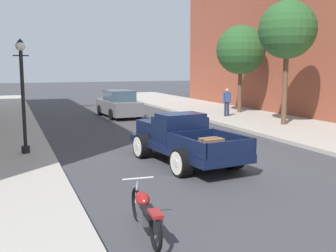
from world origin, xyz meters
TOP-DOWN VIEW (x-y plane):
  - ground_plane at (0.00, 0.00)m, footprint 140.00×140.00m
  - hotrod_truck_navy at (-0.68, -0.68)m, footprint 2.54×5.07m
  - motorcycle_parked at (-3.60, -5.76)m, footprint 0.62×2.12m
  - car_background_grey at (0.42, 11.57)m, footprint 2.04×4.38m
  - pedestrian_sidewalk_right at (6.21, 8.44)m, footprint 0.53×0.22m
  - street_lamp_near at (-5.39, 1.84)m, footprint 0.50×0.32m
  - street_tree_nearest at (7.20, 4.35)m, footprint 2.87×2.87m
  - street_tree_second at (8.03, 9.99)m, footprint 3.11×3.11m

SIDE VIEW (x-z plane):
  - ground_plane at x=0.00m, z-range 0.00..0.00m
  - motorcycle_parked at x=-3.60m, z-range -0.02..0.91m
  - hotrod_truck_navy at x=-0.68m, z-range -0.04..1.54m
  - car_background_grey at x=0.42m, z-range -0.06..1.59m
  - pedestrian_sidewalk_right at x=6.21m, z-range 0.26..1.91m
  - street_lamp_near at x=-5.39m, z-range 0.46..4.31m
  - street_tree_second at x=8.03m, z-range 1.35..6.88m
  - street_tree_nearest at x=7.20m, z-range 1.77..7.95m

